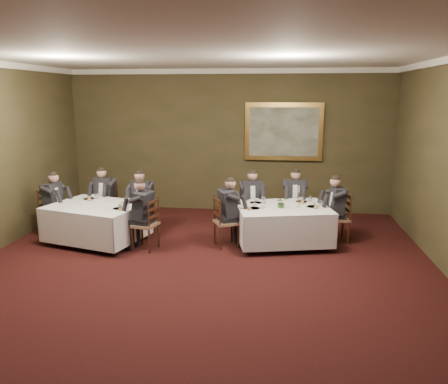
% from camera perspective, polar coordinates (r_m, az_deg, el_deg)
% --- Properties ---
extents(ground, '(10.00, 10.00, 0.00)m').
position_cam_1_polar(ground, '(6.60, -4.48, -13.44)').
color(ground, black).
rests_on(ground, ground).
extents(ceiling, '(8.00, 10.00, 0.10)m').
position_cam_1_polar(ceiling, '(5.96, -5.08, 18.41)').
color(ceiling, silver).
rests_on(ceiling, back_wall).
extents(back_wall, '(8.00, 0.10, 3.50)m').
position_cam_1_polar(back_wall, '(10.93, 0.59, 6.62)').
color(back_wall, '#36331B').
rests_on(back_wall, ground).
extents(crown_molding, '(8.00, 10.00, 0.12)m').
position_cam_1_polar(crown_molding, '(5.95, -5.07, 17.83)').
color(crown_molding, white).
rests_on(crown_molding, back_wall).
extents(table_main, '(2.03, 1.71, 0.67)m').
position_cam_1_polar(table_main, '(8.64, 7.65, -3.92)').
color(table_main, black).
rests_on(table_main, ground).
extents(table_second, '(2.08, 1.78, 0.67)m').
position_cam_1_polar(table_second, '(9.06, -16.25, -3.54)').
color(table_second, black).
rests_on(table_second, ground).
extents(chair_main_backleft, '(0.54, 0.53, 1.00)m').
position_cam_1_polar(chair_main_backleft, '(9.45, 3.52, -3.43)').
color(chair_main_backleft, '#865F44').
rests_on(chair_main_backleft, ground).
extents(diner_main_backleft, '(0.52, 0.57, 1.35)m').
position_cam_1_polar(diner_main_backleft, '(9.38, 3.56, -2.11)').
color(diner_main_backleft, black).
rests_on(diner_main_backleft, chair_main_backleft).
extents(chair_main_backright, '(0.45, 0.43, 1.00)m').
position_cam_1_polar(chair_main_backright, '(9.65, 9.13, -3.23)').
color(chair_main_backright, '#865F44').
rests_on(chair_main_backright, ground).
extents(diner_main_backright, '(0.42, 0.49, 1.35)m').
position_cam_1_polar(diner_main_backright, '(9.58, 9.18, -1.94)').
color(diner_main_backright, black).
rests_on(diner_main_backright, chair_main_backright).
extents(chair_main_endleft, '(0.57, 0.58, 1.00)m').
position_cam_1_polar(chair_main_endleft, '(8.50, 0.23, -5.25)').
color(chair_main_endleft, '#865F44').
rests_on(chair_main_endleft, ground).
extents(diner_main_endleft, '(0.61, 0.57, 1.35)m').
position_cam_1_polar(diner_main_endleft, '(8.44, 0.31, -3.77)').
color(diner_main_endleft, black).
rests_on(diner_main_endleft, chair_main_endleft).
extents(chair_main_endright, '(0.49, 0.50, 1.00)m').
position_cam_1_polar(chair_main_endright, '(9.01, 14.58, -4.63)').
color(chair_main_endright, '#865F44').
rests_on(chair_main_endright, ground).
extents(diner_main_endright, '(0.54, 0.47, 1.35)m').
position_cam_1_polar(diner_main_endright, '(8.95, 14.59, -3.23)').
color(diner_main_endright, black).
rests_on(diner_main_endright, chair_main_endright).
extents(chair_sec_backleft, '(0.49, 0.48, 1.00)m').
position_cam_1_polar(chair_sec_backleft, '(10.09, -15.12, -2.82)').
color(chair_sec_backleft, '#865F44').
rests_on(chair_sec_backleft, ground).
extents(diner_sec_backleft, '(0.46, 0.53, 1.35)m').
position_cam_1_polar(diner_sec_backleft, '(10.02, -15.23, -1.58)').
color(diner_sec_backleft, black).
rests_on(diner_sec_backleft, chair_sec_backleft).
extents(chair_sec_backright, '(0.49, 0.47, 1.00)m').
position_cam_1_polar(chair_sec_backright, '(9.55, -10.53, -3.46)').
color(chair_sec_backright, '#865F44').
rests_on(chair_sec_backright, ground).
extents(diner_sec_backright, '(0.46, 0.53, 1.35)m').
position_cam_1_polar(diner_sec_backright, '(9.48, -10.61, -2.15)').
color(diner_sec_backright, black).
rests_on(diner_sec_backright, chair_sec_backright).
extents(chair_sec_endright, '(0.50, 0.52, 1.00)m').
position_cam_1_polar(chair_sec_endright, '(8.47, -10.14, -5.52)').
color(chair_sec_endright, '#865F44').
rests_on(chair_sec_endright, ground).
extents(diner_sec_endright, '(0.55, 0.49, 1.35)m').
position_cam_1_polar(diner_sec_endright, '(8.41, -10.27, -4.03)').
color(diner_sec_endright, black).
rests_on(diner_sec_endright, chair_sec_endright).
extents(chair_sec_endleft, '(0.48, 0.49, 1.00)m').
position_cam_1_polar(chair_sec_endleft, '(9.83, -21.38, -3.67)').
color(chair_sec_endleft, '#865F44').
rests_on(chair_sec_endleft, ground).
extents(diner_sec_endleft, '(0.53, 0.46, 1.35)m').
position_cam_1_polar(diner_sec_endleft, '(9.77, -21.43, -2.38)').
color(diner_sec_endleft, black).
rests_on(diner_sec_endleft, chair_sec_endleft).
extents(centerpiece, '(0.26, 0.24, 0.23)m').
position_cam_1_polar(centerpiece, '(8.44, 7.51, -1.28)').
color(centerpiece, '#2D5926').
rests_on(centerpiece, table_main).
extents(candlestick, '(0.06, 0.06, 0.43)m').
position_cam_1_polar(candlestick, '(8.55, 9.72, -0.89)').
color(candlestick, '#C7883D').
rests_on(candlestick, table_main).
extents(place_setting_table_main, '(0.33, 0.31, 0.14)m').
position_cam_1_polar(place_setting_table_main, '(8.83, 4.50, -1.16)').
color(place_setting_table_main, white).
rests_on(place_setting_table_main, table_main).
extents(place_setting_table_second, '(0.33, 0.31, 0.14)m').
position_cam_1_polar(place_setting_table_second, '(9.56, -16.90, -0.61)').
color(place_setting_table_second, white).
rests_on(place_setting_table_second, table_second).
extents(painting, '(1.87, 0.09, 1.39)m').
position_cam_1_polar(painting, '(10.77, 7.80, 7.80)').
color(painting, '#E1B052').
rests_on(painting, back_wall).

